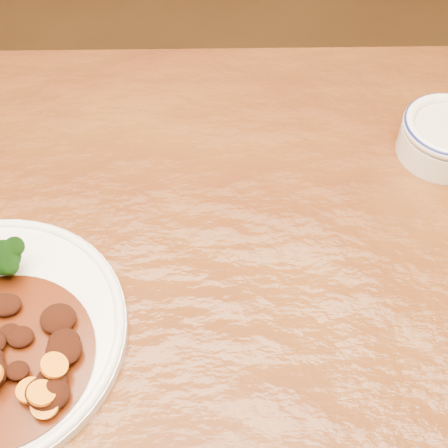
{
  "coord_description": "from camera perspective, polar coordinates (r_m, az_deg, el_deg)",
  "views": [
    {
      "loc": [
        0.06,
        -0.37,
        1.35
      ],
      "look_at": [
        0.03,
        0.09,
        0.77
      ],
      "focal_mm": 50.0,
      "sensor_mm": 36.0,
      "label": 1
    }
  ],
  "objects": [
    {
      "name": "dining_table",
      "position": [
        0.78,
        -2.85,
        -9.36
      ],
      "size": [
        1.57,
        1.03,
        0.75
      ],
      "rotation": [
        0.0,
        0.0,
        0.09
      ],
      "color": "#5F3310",
      "rests_on": "ground"
    },
    {
      "name": "dip_bowl",
      "position": [
        0.88,
        19.69,
        7.63
      ],
      "size": [
        0.12,
        0.12,
        0.05
      ],
      "rotation": [
        0.0,
        0.0,
        -0.03
      ],
      "color": "beige",
      "rests_on": "dining_table"
    }
  ]
}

